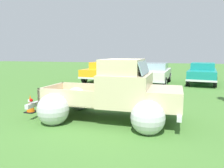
{
  "coord_description": "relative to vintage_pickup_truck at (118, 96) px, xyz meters",
  "views": [
    {
      "loc": [
        2.08,
        -6.52,
        2.11
      ],
      "look_at": [
        0.0,
        0.71,
        1.04
      ],
      "focal_mm": 35.14,
      "sensor_mm": 36.0,
      "label": 1
    }
  ],
  "objects": [
    {
      "name": "ground_plane",
      "position": [
        -0.39,
        0.0,
        -0.76
      ],
      "size": [
        80.0,
        80.0,
        0.0
      ],
      "primitive_type": "plane",
      "color": "#477A33"
    },
    {
      "name": "show_car_0",
      "position": [
        -3.44,
        8.94,
        0.03
      ],
      "size": [
        2.2,
        4.29,
        1.43
      ],
      "rotation": [
        0.0,
        0.0,
        -1.64
      ],
      "color": "black",
      "rests_on": "ground"
    },
    {
      "name": "lane_cone_1",
      "position": [
        -3.21,
        0.0,
        -0.45
      ],
      "size": [
        0.36,
        0.36,
        0.63
      ],
      "color": "black",
      "rests_on": "ground"
    },
    {
      "name": "show_car_1",
      "position": [
        0.36,
        8.51,
        0.03
      ],
      "size": [
        2.21,
        4.74,
        1.43
      ],
      "rotation": [
        0.0,
        0.0,
        -1.63
      ],
      "color": "black",
      "rests_on": "ground"
    },
    {
      "name": "vintage_pickup_truck",
      "position": [
        0.0,
        0.0,
        0.0
      ],
      "size": [
        4.64,
        2.81,
        1.96
      ],
      "rotation": [
        0.0,
        0.0,
        -0.01
      ],
      "color": "black",
      "rests_on": "ground"
    },
    {
      "name": "lane_cone_0",
      "position": [
        -3.57,
        2.13,
        -0.45
      ],
      "size": [
        0.36,
        0.36,
        0.63
      ],
      "color": "black",
      "rests_on": "ground"
    },
    {
      "name": "show_car_2",
      "position": [
        3.51,
        9.53,
        0.02
      ],
      "size": [
        2.32,
        4.49,
        1.43
      ],
      "rotation": [
        0.0,
        0.0,
        -1.7
      ],
      "color": "black",
      "rests_on": "ground"
    }
  ]
}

